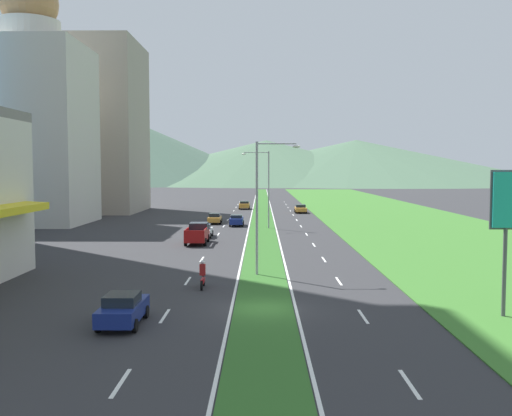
% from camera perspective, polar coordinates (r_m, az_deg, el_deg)
% --- Properties ---
extents(ground_plane, '(600.00, 600.00, 0.00)m').
position_cam_1_polar(ground_plane, '(31.48, 0.76, -10.01)').
color(ground_plane, '#2D2D30').
extents(grass_median, '(3.20, 240.00, 0.06)m').
position_cam_1_polar(grass_median, '(90.86, 0.61, -0.85)').
color(grass_median, '#2D6023').
rests_on(grass_median, ground_plane).
extents(grass_verge_right, '(24.00, 240.00, 0.06)m').
position_cam_1_polar(grass_verge_right, '(93.20, 13.38, -0.84)').
color(grass_verge_right, '#387028').
rests_on(grass_verge_right, ground_plane).
extents(lane_dash_left_1, '(0.16, 2.80, 0.01)m').
position_cam_1_polar(lane_dash_left_1, '(21.79, -13.25, -16.51)').
color(lane_dash_left_1, silver).
rests_on(lane_dash_left_1, ground_plane).
extents(lane_dash_left_2, '(0.16, 2.80, 0.01)m').
position_cam_1_polar(lane_dash_left_2, '(30.46, -9.03, -10.52)').
color(lane_dash_left_2, silver).
rests_on(lane_dash_left_2, ground_plane).
extents(lane_dash_left_3, '(0.16, 2.80, 0.01)m').
position_cam_1_polar(lane_dash_left_3, '(39.41, -6.78, -7.18)').
color(lane_dash_left_3, silver).
rests_on(lane_dash_left_3, ground_plane).
extents(lane_dash_left_4, '(0.16, 2.80, 0.01)m').
position_cam_1_polar(lane_dash_left_4, '(48.47, -5.38, -5.09)').
color(lane_dash_left_4, silver).
rests_on(lane_dash_left_4, ground_plane).
extents(lane_dash_left_5, '(0.16, 2.80, 0.01)m').
position_cam_1_polar(lane_dash_left_5, '(57.60, -4.43, -3.65)').
color(lane_dash_left_5, silver).
rests_on(lane_dash_left_5, ground_plane).
extents(lane_dash_left_6, '(0.16, 2.80, 0.01)m').
position_cam_1_polar(lane_dash_left_6, '(66.77, -3.74, -2.60)').
color(lane_dash_left_6, silver).
rests_on(lane_dash_left_6, ground_plane).
extents(lane_dash_left_7, '(0.16, 2.80, 0.01)m').
position_cam_1_polar(lane_dash_left_7, '(75.96, -3.22, -1.81)').
color(lane_dash_left_7, silver).
rests_on(lane_dash_left_7, ground_plane).
extents(lane_dash_left_8, '(0.16, 2.80, 0.01)m').
position_cam_1_polar(lane_dash_left_8, '(85.17, -2.81, -1.19)').
color(lane_dash_left_8, silver).
rests_on(lane_dash_left_8, ground_plane).
extents(lane_dash_left_9, '(0.16, 2.80, 0.01)m').
position_cam_1_polar(lane_dash_left_9, '(94.39, -2.49, -0.69)').
color(lane_dash_left_9, silver).
rests_on(lane_dash_left_9, ground_plane).
extents(lane_dash_left_10, '(0.16, 2.80, 0.01)m').
position_cam_1_polar(lane_dash_left_10, '(103.62, -2.22, -0.28)').
color(lane_dash_left_10, silver).
rests_on(lane_dash_left_10, ground_plane).
extents(lane_dash_left_11, '(0.16, 2.80, 0.01)m').
position_cam_1_polar(lane_dash_left_11, '(112.85, -1.99, 0.07)').
color(lane_dash_left_11, silver).
rests_on(lane_dash_left_11, ground_plane).
extents(lane_dash_left_12, '(0.16, 2.80, 0.01)m').
position_cam_1_polar(lane_dash_left_12, '(122.09, -1.80, 0.36)').
color(lane_dash_left_12, silver).
rests_on(lane_dash_left_12, ground_plane).
extents(lane_dash_left_13, '(0.16, 2.80, 0.01)m').
position_cam_1_polar(lane_dash_left_13, '(131.33, -1.64, 0.61)').
color(lane_dash_left_13, silver).
rests_on(lane_dash_left_13, ground_plane).
extents(lane_dash_right_1, '(0.16, 2.80, 0.01)m').
position_cam_1_polar(lane_dash_right_1, '(21.85, 14.97, -16.48)').
color(lane_dash_right_1, silver).
rests_on(lane_dash_right_1, ground_plane).
extents(lane_dash_right_2, '(0.16, 2.80, 0.01)m').
position_cam_1_polar(lane_dash_right_2, '(30.50, 10.56, -10.52)').
color(lane_dash_right_2, silver).
rests_on(lane_dash_right_2, ground_plane).
extents(lane_dash_right_3, '(0.16, 2.80, 0.01)m').
position_cam_1_polar(lane_dash_right_3, '(39.44, 8.20, -7.19)').
color(lane_dash_right_3, silver).
rests_on(lane_dash_right_3, ground_plane).
extents(lane_dash_right_4, '(0.16, 2.80, 0.01)m').
position_cam_1_polar(lane_dash_right_4, '(48.50, 6.74, -5.09)').
color(lane_dash_right_4, silver).
rests_on(lane_dash_right_4, ground_plane).
extents(lane_dash_right_5, '(0.16, 2.80, 0.01)m').
position_cam_1_polar(lane_dash_right_5, '(57.62, 5.75, -3.65)').
color(lane_dash_right_5, silver).
rests_on(lane_dash_right_5, ground_plane).
extents(lane_dash_right_6, '(0.16, 2.80, 0.01)m').
position_cam_1_polar(lane_dash_right_6, '(66.79, 5.03, -2.61)').
color(lane_dash_right_6, silver).
rests_on(lane_dash_right_6, ground_plane).
extents(lane_dash_right_7, '(0.16, 2.80, 0.01)m').
position_cam_1_polar(lane_dash_right_7, '(75.98, 4.48, -1.82)').
color(lane_dash_right_7, silver).
rests_on(lane_dash_right_7, ground_plane).
extents(lane_dash_right_8, '(0.16, 2.80, 0.01)m').
position_cam_1_polar(lane_dash_right_8, '(85.18, 4.05, -1.19)').
color(lane_dash_right_8, silver).
rests_on(lane_dash_right_8, ground_plane).
extents(lane_dash_right_9, '(0.16, 2.80, 0.01)m').
position_cam_1_polar(lane_dash_right_9, '(94.40, 3.71, -0.69)').
color(lane_dash_right_9, silver).
rests_on(lane_dash_right_9, ground_plane).
extents(lane_dash_right_10, '(0.16, 2.80, 0.01)m').
position_cam_1_polar(lane_dash_right_10, '(103.63, 3.43, -0.28)').
color(lane_dash_right_10, silver).
rests_on(lane_dash_right_10, ground_plane).
extents(lane_dash_right_11, '(0.16, 2.80, 0.01)m').
position_cam_1_polar(lane_dash_right_11, '(112.86, 3.19, 0.06)').
color(lane_dash_right_11, silver).
rests_on(lane_dash_right_11, ground_plane).
extents(lane_dash_right_12, '(0.16, 2.80, 0.01)m').
position_cam_1_polar(lane_dash_right_12, '(122.10, 2.99, 0.35)').
color(lane_dash_right_12, silver).
rests_on(lane_dash_right_12, ground_plane).
extents(lane_dash_right_13, '(0.16, 2.80, 0.01)m').
position_cam_1_polar(lane_dash_right_13, '(131.34, 2.82, 0.60)').
color(lane_dash_right_13, silver).
rests_on(lane_dash_right_13, ground_plane).
extents(edge_line_median_left, '(0.16, 240.00, 0.01)m').
position_cam_1_polar(edge_line_median_left, '(90.88, -0.49, -0.86)').
color(edge_line_median_left, silver).
rests_on(edge_line_median_left, ground_plane).
extents(edge_line_median_right, '(0.16, 240.00, 0.01)m').
position_cam_1_polar(edge_line_median_right, '(90.89, 1.72, -0.87)').
color(edge_line_median_right, silver).
rests_on(edge_line_median_right, ground_plane).
extents(domed_building, '(14.51, 14.51, 33.69)m').
position_cam_1_polar(domed_building, '(85.14, -21.29, 8.03)').
color(domed_building, beige).
rests_on(domed_building, ground_plane).
extents(midrise_colored, '(17.72, 17.72, 29.50)m').
position_cam_1_polar(midrise_colored, '(106.13, -16.15, 7.64)').
color(midrise_colored, '#9E9384').
rests_on(midrise_colored, ground_plane).
extents(hill_far_left, '(174.98, 174.98, 37.43)m').
position_cam_1_polar(hill_far_left, '(320.89, -13.86, 5.79)').
color(hill_far_left, '#3D5647').
rests_on(hill_far_left, ground_plane).
extents(hill_far_center, '(189.55, 189.55, 23.24)m').
position_cam_1_polar(hill_far_center, '(318.55, 1.01, 4.64)').
color(hill_far_center, '#47664C').
rests_on(hill_far_center, ground_plane).
extents(hill_far_right, '(216.11, 216.11, 23.70)m').
position_cam_1_polar(hill_far_right, '(328.86, 9.89, 4.60)').
color(hill_far_right, '#47664C').
rests_on(hill_far_right, ground_plane).
extents(street_lamp_near, '(3.14, 0.28, 9.48)m').
position_cam_1_polar(street_lamp_near, '(40.57, 0.57, 0.93)').
color(street_lamp_near, '#99999E').
rests_on(street_lamp_near, ground_plane).
extents(street_lamp_mid, '(3.49, 0.43, 9.77)m').
position_cam_1_polar(street_lamp_mid, '(72.39, 0.96, 2.39)').
color(street_lamp_mid, '#99999E').
rests_on(street_lamp_mid, ground_plane).
extents(car_0, '(1.86, 4.07, 1.49)m').
position_cam_1_polar(car_0, '(76.24, -1.94, -1.21)').
color(car_0, navy).
rests_on(car_0, ground_plane).
extents(car_1, '(1.95, 4.11, 1.46)m').
position_cam_1_polar(car_1, '(63.96, -5.24, -2.23)').
color(car_1, silver).
rests_on(car_1, ground_plane).
extents(car_2, '(1.92, 4.20, 1.56)m').
position_cam_1_polar(car_2, '(28.99, -13.06, -9.72)').
color(car_2, navy).
rests_on(car_2, ground_plane).
extents(car_3, '(2.04, 4.20, 1.51)m').
position_cam_1_polar(car_3, '(107.89, -1.16, 0.30)').
color(car_3, '#C6842D').
rests_on(car_3, ground_plane).
extents(car_4, '(1.85, 4.02, 1.47)m').
position_cam_1_polar(car_4, '(79.44, -4.12, -1.03)').
color(car_4, '#C6842D').
rests_on(car_4, ground_plane).
extents(car_5, '(2.01, 4.41, 1.43)m').
position_cam_1_polar(car_5, '(98.93, 4.44, -0.06)').
color(car_5, '#C6842D').
rests_on(car_5, ground_plane).
extents(pickup_truck_0, '(2.18, 5.40, 2.00)m').
position_cam_1_polar(pickup_truck_0, '(58.70, -5.82, -2.55)').
color(pickup_truck_0, maroon).
rests_on(pickup_truck_0, ground_plane).
extents(motorcycle_rider, '(0.36, 2.00, 1.80)m').
position_cam_1_polar(motorcycle_rider, '(36.86, -5.31, -6.78)').
color(motorcycle_rider, black).
rests_on(motorcycle_rider, ground_plane).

